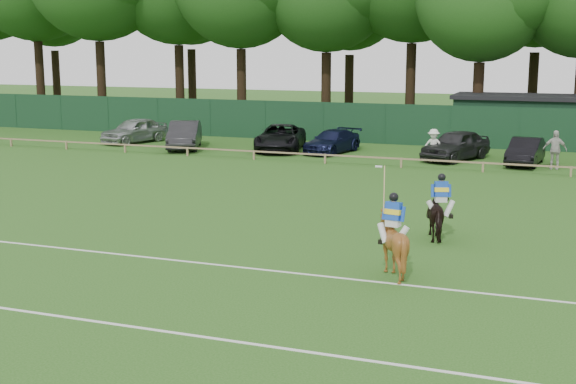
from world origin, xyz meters
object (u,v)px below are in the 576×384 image
at_px(horse_chestnut, 393,244).
at_px(sedan_grey, 184,135).
at_px(hatch_grey, 456,145).
at_px(estate_black, 525,152).
at_px(sedan_silver, 135,130).
at_px(spectator_left, 433,145).
at_px(horse_dark, 440,216).
at_px(sedan_navy, 332,141).
at_px(spectator_mid, 555,150).
at_px(utility_shed, 522,119).
at_px(suv_black, 280,138).

bearing_deg(horse_chestnut, sedan_grey, -39.89).
xyz_separation_m(hatch_grey, estate_black, (3.61, -0.51, -0.11)).
xyz_separation_m(sedan_silver, spectator_left, (19.05, -1.62, 0.08)).
height_order(horse_dark, sedan_navy, horse_dark).
xyz_separation_m(sedan_grey, hatch_grey, (15.77, 0.88, -0.00)).
distance_m(sedan_grey, sedan_navy, 8.85).
height_order(horse_dark, hatch_grey, hatch_grey).
bearing_deg(sedan_navy, spectator_mid, 3.62).
relative_size(sedan_grey, utility_shed, 0.58).
relative_size(sedan_silver, spectator_mid, 2.38).
relative_size(sedan_grey, spectator_mid, 2.54).
bearing_deg(horse_dark, hatch_grey, -102.45).
height_order(sedan_silver, estate_black, sedan_silver).
bearing_deg(spectator_left, horse_dark, -86.21).
height_order(horse_dark, utility_shed, utility_shed).
height_order(suv_black, estate_black, suv_black).
height_order(horse_dark, sedan_silver, sedan_silver).
height_order(spectator_mid, utility_shed, utility_shed).
xyz_separation_m(horse_chestnut, suv_black, (-11.61, 22.11, -0.09)).
xyz_separation_m(sedan_silver, hatch_grey, (20.05, -0.55, 0.02)).
bearing_deg(utility_shed, sedan_silver, -161.14).
distance_m(suv_black, sedan_navy, 3.10).
bearing_deg(spectator_left, suv_black, 165.02).
height_order(horse_chestnut, utility_shed, utility_shed).
relative_size(horse_chestnut, spectator_mid, 0.87).
height_order(horse_chestnut, estate_black, horse_chestnut).
distance_m(sedan_grey, spectator_mid, 20.82).
bearing_deg(sedan_navy, spectator_left, -1.73).
bearing_deg(horse_dark, sedan_grey, -62.17).
bearing_deg(spectator_mid, horse_dark, -98.53).
xyz_separation_m(horse_chestnut, estate_black, (2.10, 21.35, -0.15)).
xyz_separation_m(sedan_navy, estate_black, (10.62, -0.94, 0.04)).
distance_m(sedan_navy, utility_shed, 12.70).
xyz_separation_m(sedan_navy, hatch_grey, (7.01, -0.43, 0.16)).
height_order(sedan_silver, spectator_mid, spectator_mid).
height_order(horse_chestnut, sedan_silver, horse_chestnut).
bearing_deg(spectator_mid, sedan_silver, 177.51).
height_order(sedan_grey, utility_shed, utility_shed).
xyz_separation_m(horse_dark, horse_chestnut, (-0.55, -4.34, 0.08)).
distance_m(horse_chestnut, sedan_silver, 31.10).
bearing_deg(sedan_grey, hatch_grey, -19.31).
relative_size(horse_chestnut, suv_black, 0.31).
bearing_deg(hatch_grey, estate_black, 15.38).
xyz_separation_m(spectator_mid, utility_shed, (-2.19, 9.79, 0.57)).
bearing_deg(horse_dark, estate_black, -114.35).
height_order(sedan_grey, suv_black, sedan_grey).
distance_m(horse_dark, hatch_grey, 17.64).
distance_m(sedan_silver, spectator_mid, 25.17).
distance_m(sedan_silver, spectator_left, 19.12).
xyz_separation_m(sedan_silver, sedan_navy, (13.04, -0.12, -0.14)).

